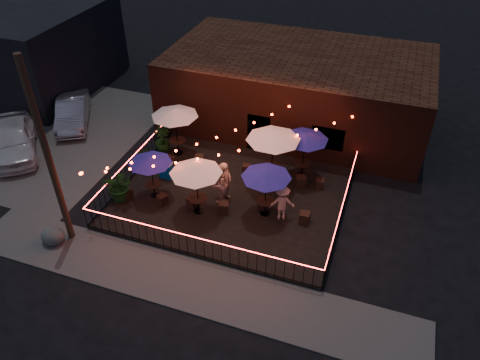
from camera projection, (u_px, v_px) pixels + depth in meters
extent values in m
plane|color=black|center=(215.00, 226.00, 20.04)|extent=(110.00, 110.00, 0.00)
cube|color=black|center=(231.00, 197.00, 21.50)|extent=(10.00, 8.00, 0.15)
cube|color=#4A4744|center=(183.00, 281.00, 17.59)|extent=(18.00, 2.50, 0.05)
cube|color=#4A4744|center=(44.00, 131.00, 26.22)|extent=(11.00, 12.00, 0.02)
cube|color=#37180F|center=(298.00, 88.00, 26.06)|extent=(14.00, 8.00, 4.00)
cube|color=black|center=(259.00, 134.00, 23.96)|extent=(1.20, 0.24, 2.20)
cube|color=black|center=(328.00, 137.00, 22.73)|extent=(1.60, 0.24, 1.20)
cube|color=black|center=(7.00, 44.00, 30.05)|extent=(12.00, 9.00, 5.00)
cylinder|color=#3A2A18|center=(48.00, 158.00, 17.10)|extent=(0.26, 0.26, 8.00)
cube|color=black|center=(196.00, 255.00, 18.40)|extent=(10.00, 0.04, 0.04)
cube|color=black|center=(195.00, 238.00, 17.84)|extent=(10.00, 0.04, 0.04)
cube|color=#FF2928|center=(195.00, 237.00, 17.83)|extent=(10.00, 0.03, 0.02)
cube|color=black|center=(135.00, 173.00, 22.73)|extent=(0.04, 8.00, 0.04)
cube|color=black|center=(133.00, 157.00, 22.17)|extent=(0.04, 8.00, 0.04)
cube|color=#FF2928|center=(132.00, 157.00, 22.15)|extent=(0.03, 8.00, 0.02)
cube|color=black|center=(340.00, 219.00, 20.07)|extent=(0.04, 8.00, 0.04)
cube|color=black|center=(343.00, 202.00, 19.52)|extent=(0.04, 8.00, 0.04)
cube|color=#FF2928|center=(343.00, 202.00, 19.50)|extent=(0.03, 8.00, 0.02)
cylinder|color=black|center=(155.00, 195.00, 21.47)|extent=(0.39, 0.39, 0.03)
cylinder|color=black|center=(154.00, 190.00, 21.28)|extent=(0.05, 0.05, 0.63)
cylinder|color=black|center=(153.00, 184.00, 21.08)|extent=(0.70, 0.70, 0.04)
cylinder|color=black|center=(152.00, 177.00, 20.83)|extent=(0.04, 0.04, 2.11)
cone|color=navy|center=(150.00, 160.00, 20.27)|extent=(2.53, 2.53, 0.31)
cylinder|color=black|center=(178.00, 153.00, 24.21)|extent=(0.47, 0.47, 0.03)
cylinder|color=black|center=(178.00, 147.00, 23.98)|extent=(0.06, 0.06, 0.77)
cylinder|color=black|center=(177.00, 140.00, 23.74)|extent=(0.85, 0.85, 0.04)
cylinder|color=black|center=(176.00, 132.00, 23.44)|extent=(0.05, 0.05, 2.56)
cone|color=silver|center=(175.00, 112.00, 22.77)|extent=(2.85, 2.85, 0.37)
cylinder|color=black|center=(199.00, 211.00, 20.58)|extent=(0.45, 0.45, 0.03)
cylinder|color=black|center=(198.00, 205.00, 20.36)|extent=(0.06, 0.06, 0.73)
cylinder|color=black|center=(198.00, 198.00, 20.13)|extent=(0.81, 0.81, 0.04)
cylinder|color=black|center=(197.00, 190.00, 19.85)|extent=(0.04, 0.04, 2.44)
cone|color=silver|center=(196.00, 169.00, 19.20)|extent=(2.90, 2.90, 0.36)
cylinder|color=black|center=(271.00, 181.00, 22.33)|extent=(0.50, 0.50, 0.03)
cylinder|color=black|center=(271.00, 174.00, 22.09)|extent=(0.07, 0.07, 0.81)
cylinder|color=black|center=(272.00, 167.00, 21.83)|extent=(0.90, 0.90, 0.05)
cylinder|color=black|center=(272.00, 158.00, 21.52)|extent=(0.05, 0.05, 2.71)
cone|color=silver|center=(273.00, 136.00, 20.80)|extent=(3.22, 3.22, 0.40)
cylinder|color=black|center=(265.00, 213.00, 20.46)|extent=(0.42, 0.42, 0.03)
cylinder|color=black|center=(265.00, 207.00, 20.26)|extent=(0.06, 0.06, 0.69)
cylinder|color=black|center=(265.00, 201.00, 20.04)|extent=(0.77, 0.77, 0.04)
cylinder|color=black|center=(266.00, 193.00, 19.77)|extent=(0.04, 0.04, 2.31)
cone|color=navy|center=(266.00, 174.00, 19.16)|extent=(2.53, 2.53, 0.34)
cylinder|color=black|center=(301.00, 175.00, 22.70)|extent=(0.44, 0.44, 0.03)
cylinder|color=black|center=(302.00, 169.00, 22.49)|extent=(0.06, 0.06, 0.71)
cylinder|color=black|center=(303.00, 163.00, 22.26)|extent=(0.79, 0.79, 0.04)
cylinder|color=black|center=(303.00, 155.00, 21.99)|extent=(0.04, 0.04, 2.38)
cone|color=navy|center=(305.00, 136.00, 21.36)|extent=(2.82, 2.82, 0.35)
cube|color=black|center=(127.00, 194.00, 21.15)|extent=(0.55, 0.55, 0.50)
cube|color=black|center=(162.00, 199.00, 20.88)|extent=(0.51, 0.51, 0.46)
cube|color=black|center=(170.00, 161.00, 23.23)|extent=(0.49, 0.49, 0.48)
cube|color=black|center=(200.00, 160.00, 23.29)|extent=(0.52, 0.52, 0.51)
cube|color=black|center=(193.00, 202.00, 20.68)|extent=(0.52, 0.52, 0.50)
cube|color=black|center=(224.00, 208.00, 20.40)|extent=(0.54, 0.54, 0.49)
cube|color=black|center=(246.00, 168.00, 22.79)|extent=(0.40, 0.40, 0.42)
cube|color=black|center=(257.00, 173.00, 22.49)|extent=(0.44, 0.44, 0.42)
cube|color=black|center=(262.00, 204.00, 20.61)|extent=(0.49, 0.49, 0.45)
cube|color=black|center=(305.00, 217.00, 19.89)|extent=(0.43, 0.43, 0.50)
cube|color=black|center=(301.00, 181.00, 21.90)|extent=(0.58, 0.58, 0.52)
cube|color=black|center=(320.00, 184.00, 21.80)|extent=(0.46, 0.46, 0.44)
imported|color=tan|center=(226.00, 182.00, 20.68)|extent=(0.51, 0.74, 1.97)
imported|color=tan|center=(219.00, 183.00, 20.63)|extent=(0.91, 1.06, 1.89)
imported|color=beige|center=(282.00, 203.00, 19.74)|extent=(1.24, 0.96, 1.70)
imported|color=#133B0F|center=(120.00, 186.00, 20.80)|extent=(1.40, 1.23, 1.50)
imported|color=#123B0C|center=(146.00, 159.00, 22.62)|extent=(0.84, 0.73, 1.36)
imported|color=#183B12|center=(163.00, 139.00, 23.93)|extent=(0.89, 0.89, 1.44)
cube|color=#065FBA|center=(166.00, 170.00, 22.36)|extent=(0.60, 0.43, 0.78)
cube|color=silver|center=(166.00, 163.00, 22.11)|extent=(0.64, 0.47, 0.05)
ellipsoid|color=#464641|center=(53.00, 236.00, 19.04)|extent=(1.08, 0.97, 0.73)
imported|color=white|center=(14.00, 139.00, 24.02)|extent=(4.69, 5.05, 1.68)
imported|color=#A2A1A8|center=(72.00, 112.00, 26.51)|extent=(3.63, 4.67, 1.48)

